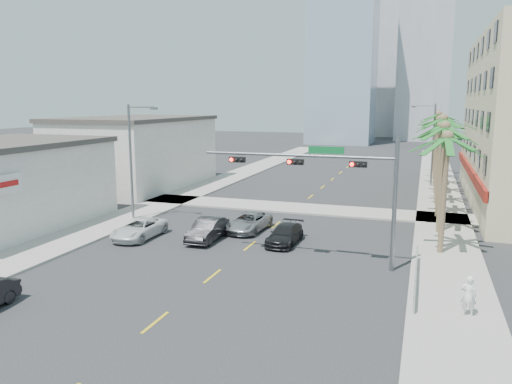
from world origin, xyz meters
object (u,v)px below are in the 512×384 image
Objects in this scene: traffic_signal_mast at (336,177)px; car_parked_far at (139,229)px; car_lane_right at (285,234)px; car_lane_center at (249,222)px; car_lane_left at (208,230)px; pedestrian at (469,296)px.

car_parked_far is (-13.58, 1.45, -4.40)m from traffic_signal_mast.
car_lane_right is (9.80, 1.88, -0.04)m from car_parked_far.
car_lane_right is at bearing 11.44° from car_parked_far.
car_lane_center is at bearing 146.49° from car_lane_right.
car_lane_left is (-8.95, 2.48, -4.33)m from traffic_signal_mast.
car_lane_left is at bearing -115.84° from car_lane_center.
traffic_signal_mast is at bearing -5.50° from car_parked_far.
car_lane_center is 4.08m from car_lane_right.
car_lane_left reaches higher than car_parked_far.
car_lane_right is (-3.78, 3.33, -4.44)m from traffic_signal_mast.
car_parked_far is 1.07× the size of car_lane_left.
traffic_signal_mast reaches higher than pedestrian.
car_lane_center is at bearing 33.68° from car_parked_far.
car_lane_right is at bearing -30.89° from car_lane_center.
car_parked_far is at bearing 173.91° from traffic_signal_mast.
car_parked_far is at bearing -14.55° from pedestrian.
traffic_signal_mast is 9.45m from pedestrian.
pedestrian is at bearing -27.70° from car_lane_left.
car_lane_right is (3.35, -2.33, -0.05)m from car_lane_center.
car_lane_left is 5.23m from car_lane_right.
car_lane_right is 13.59m from pedestrian.
car_parked_far is 2.69× the size of pedestrian.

